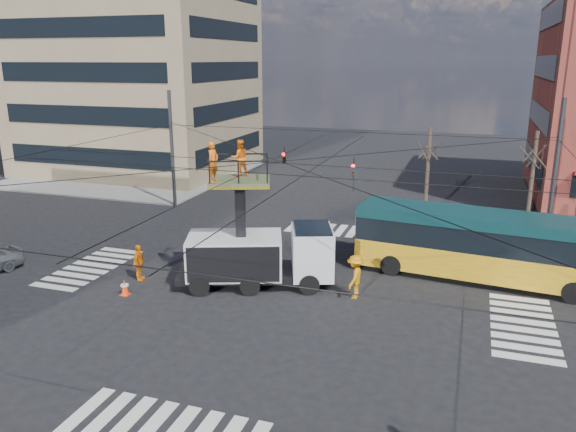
{
  "coord_description": "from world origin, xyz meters",
  "views": [
    {
      "loc": [
        7.58,
        -21.71,
        10.0
      ],
      "look_at": [
        -0.06,
        1.27,
        3.2
      ],
      "focal_mm": 35.0,
      "sensor_mm": 36.0,
      "label": 1
    }
  ],
  "objects_px": {
    "traffic_cone": "(125,287)",
    "city_bus": "(489,245)",
    "flagger": "(355,277)",
    "worker_ground": "(139,263)",
    "utility_truck": "(259,240)"
  },
  "relations": [
    {
      "from": "utility_truck",
      "to": "traffic_cone",
      "type": "bearing_deg",
      "value": -170.56
    },
    {
      "from": "city_bus",
      "to": "worker_ground",
      "type": "bearing_deg",
      "value": -155.4
    },
    {
      "from": "traffic_cone",
      "to": "flagger",
      "type": "bearing_deg",
      "value": 16.67
    },
    {
      "from": "utility_truck",
      "to": "traffic_cone",
      "type": "xyz_separation_m",
      "value": [
        -5.19,
        -2.96,
        -1.78
      ]
    },
    {
      "from": "city_bus",
      "to": "worker_ground",
      "type": "height_order",
      "value": "city_bus"
    },
    {
      "from": "worker_ground",
      "to": "city_bus",
      "type": "bearing_deg",
      "value": -78.7
    },
    {
      "from": "worker_ground",
      "to": "flagger",
      "type": "xyz_separation_m",
      "value": [
        9.95,
        1.19,
        0.1
      ]
    },
    {
      "from": "city_bus",
      "to": "traffic_cone",
      "type": "xyz_separation_m",
      "value": [
        -15.05,
        -6.78,
        -1.38
      ]
    },
    {
      "from": "utility_truck",
      "to": "city_bus",
      "type": "relative_size",
      "value": 0.6
    },
    {
      "from": "city_bus",
      "to": "traffic_cone",
      "type": "height_order",
      "value": "city_bus"
    },
    {
      "from": "traffic_cone",
      "to": "city_bus",
      "type": "bearing_deg",
      "value": 24.26
    },
    {
      "from": "flagger",
      "to": "worker_ground",
      "type": "bearing_deg",
      "value": -78.66
    },
    {
      "from": "utility_truck",
      "to": "worker_ground",
      "type": "distance_m",
      "value": 5.8
    },
    {
      "from": "utility_truck",
      "to": "city_bus",
      "type": "distance_m",
      "value": 10.58
    },
    {
      "from": "city_bus",
      "to": "traffic_cone",
      "type": "bearing_deg",
      "value": -149.44
    }
  ]
}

